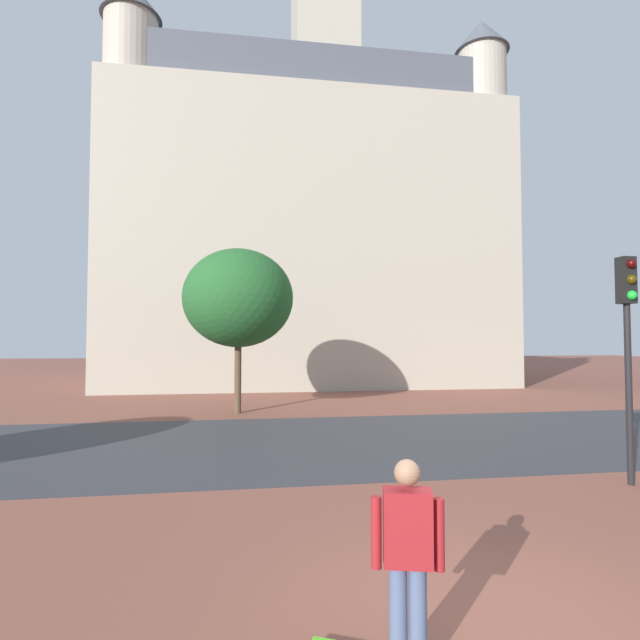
# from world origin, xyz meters

# --- Properties ---
(ground_plane) EXTENTS (120.00, 120.00, 0.00)m
(ground_plane) POSITION_xyz_m (0.00, 10.00, 0.00)
(ground_plane) COLOR brown
(street_asphalt_strip) EXTENTS (120.00, 7.81, 0.00)m
(street_asphalt_strip) POSITION_xyz_m (0.00, 8.54, 0.00)
(street_asphalt_strip) COLOR #38383D
(street_asphalt_strip) RESTS_ON ground_plane
(landmark_building) EXTENTS (23.31, 13.74, 37.74)m
(landmark_building) POSITION_xyz_m (1.44, 27.12, 10.32)
(landmark_building) COLOR #B2A893
(landmark_building) RESTS_ON ground_plane
(person_skater) EXTENTS (0.60, 0.36, 1.73)m
(person_skater) POSITION_xyz_m (-1.10, -0.43, 0.96)
(person_skater) COLOR slate
(person_skater) RESTS_ON ground_plane
(traffic_light_pole) EXTENTS (0.28, 0.34, 4.32)m
(traffic_light_pole) POSITION_xyz_m (4.74, 3.81, 3.03)
(traffic_light_pole) COLOR black
(traffic_light_pole) RESTS_ON ground_plane
(tree_curb_far) EXTENTS (4.10, 4.10, 6.14)m
(tree_curb_far) POSITION_xyz_m (-2.78, 13.86, 4.28)
(tree_curb_far) COLOR brown
(tree_curb_far) RESTS_ON ground_plane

